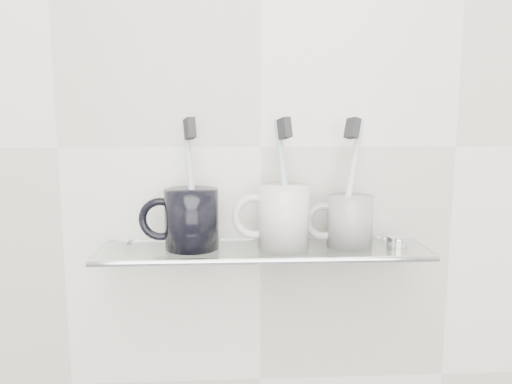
{
  "coord_description": "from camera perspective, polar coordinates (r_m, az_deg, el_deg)",
  "views": [
    {
      "loc": [
        -0.05,
        0.3,
        1.3
      ],
      "look_at": [
        -0.01,
        1.04,
        1.19
      ],
      "focal_mm": 35.0,
      "sensor_mm": 36.0,
      "label": 1
    }
  ],
  "objects": [
    {
      "name": "wall_back",
      "position": [
        0.8,
        0.54,
        5.19
      ],
      "size": [
        2.5,
        0.0,
        2.5
      ],
      "primitive_type": "plane",
      "rotation": [
        1.57,
        0.0,
        0.0
      ],
      "color": "silver",
      "rests_on": "ground"
    },
    {
      "name": "shelf_glass",
      "position": [
        0.77,
        0.82,
        -6.69
      ],
      "size": [
        0.5,
        0.12,
        0.01
      ],
      "primitive_type": "cube",
      "color": "silver",
      "rests_on": "wall_back"
    },
    {
      "name": "shelf_rail",
      "position": [
        0.71,
        1.12,
        -7.89
      ],
      "size": [
        0.5,
        0.01,
        0.01
      ],
      "primitive_type": "cylinder",
      "rotation": [
        0.0,
        1.57,
        0.0
      ],
      "color": "silver",
      "rests_on": "shelf_glass"
    },
    {
      "name": "bracket_left",
      "position": [
        0.83,
        -14.16,
        -6.56
      ],
      "size": [
        0.02,
        0.03,
        0.02
      ],
      "primitive_type": "cylinder",
      "rotation": [
        1.57,
        0.0,
        0.0
      ],
      "color": "silver",
      "rests_on": "wall_back"
    },
    {
      "name": "bracket_right",
      "position": [
        0.85,
        14.89,
        -6.13
      ],
      "size": [
        0.02,
        0.03,
        0.02
      ],
      "primitive_type": "cylinder",
      "rotation": [
        1.57,
        0.0,
        0.0
      ],
      "color": "silver",
      "rests_on": "wall_back"
    },
    {
      "name": "mug_left",
      "position": [
        0.76,
        -7.36,
        -3.06
      ],
      "size": [
        0.08,
        0.08,
        0.09
      ],
      "primitive_type": "cylinder",
      "rotation": [
        0.0,
        0.0,
        -0.0
      ],
      "color": "black",
      "rests_on": "shelf_glass"
    },
    {
      "name": "mug_left_handle",
      "position": [
        0.76,
        -10.85,
        -3.07
      ],
      "size": [
        0.07,
        0.01,
        0.07
      ],
      "primitive_type": "torus",
      "rotation": [
        1.57,
        0.0,
        0.0
      ],
      "color": "black",
      "rests_on": "mug_left"
    },
    {
      "name": "toothbrush_left",
      "position": [
        0.75,
        -7.45,
        1.1
      ],
      "size": [
        0.03,
        0.05,
        0.19
      ],
      "primitive_type": "cylinder",
      "rotation": [
        -0.22,
        -0.01,
        0.39
      ],
      "color": "silver",
      "rests_on": "mug_left"
    },
    {
      "name": "bristles_left",
      "position": [
        0.74,
        -7.57,
        7.22
      ],
      "size": [
        0.02,
        0.03,
        0.03
      ],
      "primitive_type": "cube",
      "rotation": [
        -0.22,
        -0.01,
        0.39
      ],
      "color": "#252527",
      "rests_on": "toothbrush_left"
    },
    {
      "name": "mug_center",
      "position": [
        0.76,
        3.2,
        -2.77
      ],
      "size": [
        0.09,
        0.09,
        0.1
      ],
      "primitive_type": "cylinder",
      "rotation": [
        0.0,
        0.0,
        0.25
      ],
      "color": "silver",
      "rests_on": "shelf_glass"
    },
    {
      "name": "mug_center_handle",
      "position": [
        0.76,
        -0.17,
        -2.81
      ],
      "size": [
        0.07,
        0.01,
        0.07
      ],
      "primitive_type": "torus",
      "rotation": [
        1.57,
        0.0,
        0.0
      ],
      "color": "silver",
      "rests_on": "mug_center"
    },
    {
      "name": "toothbrush_center",
      "position": [
        0.75,
        3.23,
        1.18
      ],
      "size": [
        0.03,
        0.05,
        0.19
      ],
      "primitive_type": "cylinder",
      "rotation": [
        -0.24,
        -0.0,
        0.44
      ],
      "color": "#99B7C5",
      "rests_on": "mug_center"
    },
    {
      "name": "bristles_center",
      "position": [
        0.75,
        3.29,
        7.28
      ],
      "size": [
        0.02,
        0.03,
        0.03
      ],
      "primitive_type": "cube",
      "rotation": [
        -0.24,
        -0.0,
        0.44
      ],
      "color": "#252527",
      "rests_on": "toothbrush_center"
    },
    {
      "name": "mug_right",
      "position": [
        0.78,
        10.66,
        -3.27
      ],
      "size": [
        0.07,
        0.07,
        0.08
      ],
      "primitive_type": "cylinder",
      "rotation": [
        0.0,
        0.0,
        -0.04
      ],
      "color": "silver",
      "rests_on": "shelf_glass"
    },
    {
      "name": "mug_right_handle",
      "position": [
        0.77,
        7.7,
        -3.33
      ],
      "size": [
        0.06,
        0.01,
        0.06
      ],
      "primitive_type": "torus",
      "rotation": [
        1.57,
        0.0,
        0.0
      ],
      "color": "silver",
      "rests_on": "mug_right"
    },
    {
      "name": "toothbrush_right",
      "position": [
        0.77,
        10.79,
        1.22
      ],
      "size": [
        0.05,
        0.05,
        0.19
      ],
      "primitive_type": "cylinder",
      "rotation": [
        -0.13,
        0.27,
        0.39
      ],
      "color": "silver",
      "rests_on": "mug_right"
    },
    {
      "name": "bristles_right",
      "position": [
        0.76,
        10.97,
        7.17
      ],
      "size": [
        0.03,
        0.03,
        0.03
      ],
      "primitive_type": "cube",
      "rotation": [
        -0.13,
        0.27,
        0.39
      ],
      "color": "#252527",
      "rests_on": "toothbrush_right"
    },
    {
      "name": "chrome_cap",
      "position": [
        0.81,
        15.85,
        -5.37
      ],
      "size": [
        0.03,
        0.03,
        0.01
      ],
      "primitive_type": "cylinder",
      "color": "silver",
      "rests_on": "shelf_glass"
    }
  ]
}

